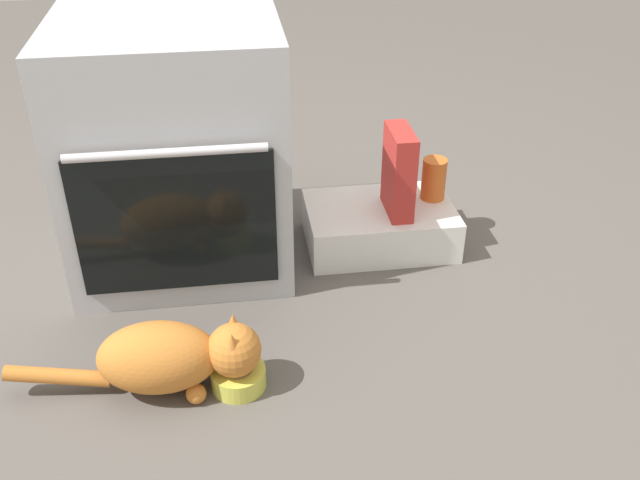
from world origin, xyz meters
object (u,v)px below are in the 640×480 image
(oven, at_px, (176,149))
(pantry_cabinet, at_px, (379,225))
(sauce_jar, at_px, (434,179))
(cereal_box, at_px, (399,172))
(cat, at_px, (172,356))
(food_bowl, at_px, (238,376))

(oven, distance_m, pantry_cabinet, 0.71)
(sauce_jar, xyz_separation_m, cereal_box, (-0.14, -0.07, 0.07))
(cereal_box, bearing_deg, sauce_jar, 26.90)
(oven, height_order, pantry_cabinet, oven)
(oven, bearing_deg, cat, -91.88)
(food_bowl, height_order, cat, cat)
(cat, height_order, sauce_jar, sauce_jar)
(oven, height_order, cat, oven)
(sauce_jar, relative_size, cereal_box, 0.50)
(cereal_box, bearing_deg, oven, 175.32)
(pantry_cabinet, bearing_deg, oven, 177.87)
(oven, xyz_separation_m, pantry_cabinet, (0.64, -0.02, -0.31))
(food_bowl, bearing_deg, oven, 102.21)
(pantry_cabinet, distance_m, cat, 0.89)
(pantry_cabinet, xyz_separation_m, cat, (-0.66, -0.61, 0.04))
(oven, bearing_deg, pantry_cabinet, -2.13)
(food_bowl, relative_size, cereal_box, 0.50)
(oven, relative_size, cat, 1.19)
(sauce_jar, height_order, cereal_box, cereal_box)
(oven, height_order, cereal_box, oven)
(cat, bearing_deg, food_bowl, 0.00)
(sauce_jar, bearing_deg, food_bowl, -136.11)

